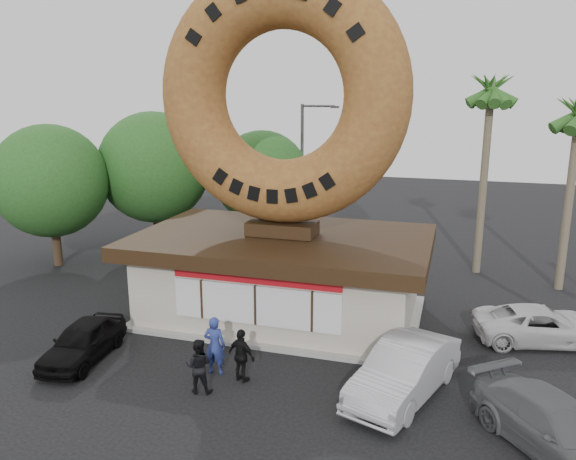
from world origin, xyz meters
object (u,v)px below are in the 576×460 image
(donut_shop, at_px, (282,272))
(car_grey, at_px, (557,428))
(car_silver, at_px, (404,371))
(car_white, at_px, (541,325))
(street_lamp, at_px, (304,169))
(giant_donut, at_px, (282,96))
(car_black, at_px, (83,341))
(person_left, at_px, (215,345))
(person_right, at_px, (242,356))
(person_center, at_px, (199,366))

(donut_shop, distance_m, car_grey, 11.16)
(car_silver, distance_m, car_white, 6.65)
(car_white, bearing_deg, street_lamp, 35.91)
(car_silver, bearing_deg, street_lamp, 134.66)
(giant_donut, xyz_separation_m, car_grey, (9.03, -6.48, -7.79))
(donut_shop, xyz_separation_m, car_silver, (5.21, -4.81, -0.98))
(street_lamp, bearing_deg, car_black, -101.91)
(giant_donut, xyz_separation_m, person_left, (-0.58, -5.19, -7.53))
(car_black, bearing_deg, car_grey, -9.55)
(person_right, distance_m, car_white, 10.72)
(donut_shop, height_order, car_black, donut_shop)
(giant_donut, xyz_separation_m, person_center, (-0.58, -6.36, -7.65))
(car_grey, bearing_deg, donut_shop, 105.71)
(car_black, height_order, car_white, car_black)
(person_left, height_order, person_right, person_left)
(giant_donut, distance_m, car_white, 12.31)
(person_left, distance_m, person_right, 1.02)
(person_right, bearing_deg, giant_donut, -64.18)
(donut_shop, xyz_separation_m, person_right, (0.40, -5.40, -0.92))
(donut_shop, relative_size, car_white, 2.43)
(person_center, bearing_deg, car_white, -157.43)
(person_left, bearing_deg, car_silver, 179.22)
(person_left, relative_size, car_black, 0.50)
(giant_donut, xyz_separation_m, street_lamp, (-1.86, 10.00, -4.00))
(donut_shop, bearing_deg, car_grey, -35.61)
(person_right, distance_m, car_black, 5.55)
(donut_shop, relative_size, street_lamp, 1.40)
(person_right, distance_m, car_grey, 8.69)
(donut_shop, bearing_deg, giant_donut, 90.00)
(person_center, bearing_deg, giant_donut, -105.94)
(car_black, height_order, car_grey, car_grey)
(street_lamp, distance_m, car_grey, 20.11)
(person_left, relative_size, car_silver, 0.40)
(street_lamp, xyz_separation_m, car_grey, (10.88, -16.48, -3.79))
(person_center, bearing_deg, car_grey, 168.57)
(donut_shop, relative_size, giant_donut, 1.20)
(donut_shop, height_order, giant_donut, giant_donut)
(person_left, xyz_separation_m, car_silver, (5.79, 0.37, -0.16))
(car_grey, bearing_deg, person_right, 134.30)
(donut_shop, xyz_separation_m, car_grey, (9.03, -6.47, -1.08))
(car_silver, height_order, car_white, car_silver)
(donut_shop, distance_m, person_left, 5.27)
(street_lamp, height_order, car_white, street_lamp)
(giant_donut, distance_m, car_black, 10.91)
(street_lamp, xyz_separation_m, person_left, (1.27, -15.19, -3.54))
(giant_donut, height_order, person_left, giant_donut)
(person_left, bearing_deg, donut_shop, -100.85)
(person_left, height_order, car_silver, person_left)
(donut_shop, bearing_deg, car_white, 1.63)
(giant_donut, distance_m, person_left, 9.17)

